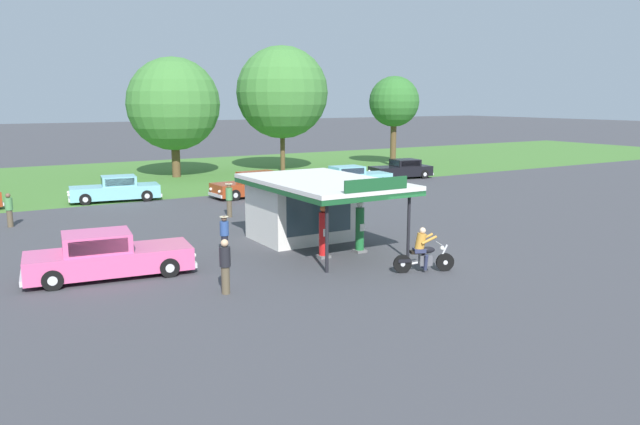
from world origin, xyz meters
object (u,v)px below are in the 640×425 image
(bystander_standing_back_lot, at_px, (9,209))
(bystander_strolling_foreground, at_px, (225,265))
(gas_pump_offside, at_px, (360,229))
(parked_car_back_row_right, at_px, (352,177))
(parked_car_second_row_spare, at_px, (401,170))
(gas_pump_nearside, at_px, (323,234))
(featured_classic_sedan, at_px, (107,257))
(parked_car_back_row_centre_left, at_px, (255,185))
(parked_car_back_row_far_right, at_px, (116,190))
(bystander_admiring_sedan, at_px, (225,234))
(motorcycle_with_rider, at_px, (423,254))
(bystander_leaning_by_kiosk, at_px, (229,199))

(bystander_standing_back_lot, bearing_deg, bystander_strolling_foreground, -71.88)
(gas_pump_offside, relative_size, parked_car_back_row_right, 0.37)
(parked_car_second_row_spare, distance_m, parked_car_back_row_right, 6.17)
(parked_car_back_row_right, xyz_separation_m, bystander_strolling_foreground, (-16.40, -17.41, 0.25))
(gas_pump_nearside, xyz_separation_m, featured_classic_sedan, (-7.53, 1.57, -0.23))
(parked_car_back_row_centre_left, relative_size, parked_car_back_row_far_right, 1.02)
(featured_classic_sedan, bearing_deg, bystander_strolling_foreground, -54.51)
(gas_pump_nearside, bearing_deg, parked_car_back_row_right, 52.80)
(gas_pump_nearside, relative_size, parked_car_back_row_far_right, 0.38)
(featured_classic_sedan, height_order, parked_car_back_row_right, featured_classic_sedan)
(gas_pump_offside, height_order, bystander_admiring_sedan, gas_pump_offside)
(parked_car_back_row_far_right, relative_size, bystander_admiring_sedan, 3.48)
(gas_pump_offside, bearing_deg, bystander_standing_back_lot, 132.32)
(parked_car_second_row_spare, relative_size, parked_car_back_row_far_right, 0.94)
(parked_car_back_row_far_right, bearing_deg, bystander_standing_back_lot, -139.66)
(gas_pump_offside, height_order, parked_car_back_row_right, gas_pump_offside)
(gas_pump_offside, distance_m, parked_car_second_row_spare, 23.33)
(bystander_standing_back_lot, bearing_deg, motorcycle_with_rider, -53.93)
(parked_car_back_row_far_right, xyz_separation_m, bystander_admiring_sedan, (0.57, -15.22, 0.15))
(bystander_strolling_foreground, distance_m, bystander_standing_back_lot, 15.34)
(parked_car_second_row_spare, xyz_separation_m, parked_car_back_row_centre_left, (-13.21, -2.25, 0.03))
(featured_classic_sedan, bearing_deg, parked_car_second_row_spare, 32.16)
(parked_car_second_row_spare, relative_size, bystander_admiring_sedan, 3.26)
(bystander_standing_back_lot, bearing_deg, gas_pump_nearside, -52.16)
(parked_car_second_row_spare, distance_m, bystander_admiring_sedan, 25.33)
(parked_car_back_row_right, bearing_deg, featured_classic_sedan, -144.43)
(parked_car_back_row_far_right, bearing_deg, motorcycle_with_rider, -75.18)
(motorcycle_with_rider, relative_size, bystander_standing_back_lot, 1.28)
(parked_car_back_row_centre_left, relative_size, bystander_strolling_foreground, 3.17)
(gas_pump_offside, distance_m, bystander_leaning_by_kiosk, 9.51)
(featured_classic_sedan, xyz_separation_m, parked_car_back_row_centre_left, (11.70, 13.41, -0.01))
(gas_pump_nearside, height_order, bystander_admiring_sedan, gas_pump_nearside)
(parked_car_back_row_centre_left, bearing_deg, bystander_strolling_foreground, -117.69)
(parked_car_back_row_right, bearing_deg, parked_car_back_row_far_right, 171.54)
(parked_car_second_row_spare, height_order, bystander_standing_back_lot, bystander_standing_back_lot)
(parked_car_back_row_centre_left, height_order, bystander_standing_back_lot, bystander_standing_back_lot)
(gas_pump_offside, xyz_separation_m, parked_car_back_row_centre_left, (2.51, 14.98, -0.25))
(motorcycle_with_rider, height_order, parked_car_second_row_spare, motorcycle_with_rider)
(featured_classic_sedan, height_order, bystander_strolling_foreground, bystander_strolling_foreground)
(featured_classic_sedan, xyz_separation_m, parked_car_back_row_far_right, (3.91, 15.90, -0.03))
(featured_classic_sedan, height_order, parked_car_back_row_far_right, featured_classic_sedan)
(bystander_standing_back_lot, bearing_deg, gas_pump_offside, -47.68)
(parked_car_back_row_right, bearing_deg, parked_car_back_row_centre_left, -178.20)
(gas_pump_nearside, height_order, parked_car_back_row_far_right, gas_pump_nearside)
(featured_classic_sedan, bearing_deg, motorcycle_with_rider, -28.00)
(featured_classic_sedan, xyz_separation_m, bystander_standing_back_lot, (-2.09, 10.81, 0.15))
(motorcycle_with_rider, xyz_separation_m, bystander_strolling_foreground, (-6.76, 1.26, 0.25))
(parked_car_back_row_centre_left, height_order, bystander_leaning_by_kiosk, bystander_leaning_by_kiosk)
(bystander_strolling_foreground, relative_size, bystander_standing_back_lot, 1.07)
(parked_car_back_row_right, distance_m, bystander_admiring_sedan, 19.52)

